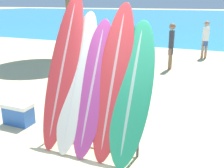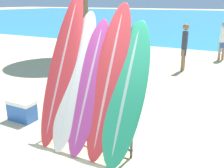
{
  "view_description": "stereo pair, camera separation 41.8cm",
  "coord_description": "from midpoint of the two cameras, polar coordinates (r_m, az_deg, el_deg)",
  "views": [
    {
      "loc": [
        1.35,
        -2.77,
        2.27
      ],
      "look_at": [
        -0.38,
        1.39,
        0.83
      ],
      "focal_mm": 42.0,
      "sensor_mm": 36.0,
      "label": 1
    },
    {
      "loc": [
        1.73,
        -2.59,
        2.27
      ],
      "look_at": [
        -0.38,
        1.39,
        0.83
      ],
      "focal_mm": 42.0,
      "sensor_mm": 36.0,
      "label": 2
    }
  ],
  "objects": [
    {
      "name": "surfboard_slot_0",
      "position": [
        4.38,
        -13.27,
        3.23
      ],
      "size": [
        0.51,
        1.19,
        2.42
      ],
      "color": "red",
      "rests_on": "ground_plane"
    },
    {
      "name": "ocean_water",
      "position": [
        42.1,
        21.14,
        13.41
      ],
      "size": [
        120.0,
        60.0,
        0.01
      ],
      "color": "teal",
      "rests_on": "ground_plane"
    },
    {
      "name": "surfboard_slot_4",
      "position": [
        3.8,
        1.23,
        -1.76
      ],
      "size": [
        0.59,
        1.06,
        2.01
      ],
      "color": "#289E70",
      "rests_on": "ground_plane"
    },
    {
      "name": "surfboard_slot_2",
      "position": [
        4.06,
        -7.13,
        -0.58
      ],
      "size": [
        0.5,
        1.06,
        2.01
      ],
      "color": "#B23D8E",
      "rests_on": "ground_plane"
    },
    {
      "name": "surfboard_slot_3",
      "position": [
        3.93,
        -2.74,
        0.84
      ],
      "size": [
        0.51,
        1.1,
        2.27
      ],
      "color": "red",
      "rests_on": "ground_plane"
    },
    {
      "name": "surfboard_slot_1",
      "position": [
        4.22,
        -10.43,
        0.77
      ],
      "size": [
        0.52,
        1.15,
        2.12
      ],
      "color": "silver",
      "rests_on": "ground_plane"
    },
    {
      "name": "person_mid_beach",
      "position": [
        9.11,
        11.49,
        8.38
      ],
      "size": [
        0.21,
        0.27,
        1.57
      ],
      "rotation": [
        0.0,
        0.0,
        4.73
      ],
      "color": "#846047",
      "rests_on": "ground_plane"
    },
    {
      "name": "cooler_box",
      "position": [
        5.41,
        -21.84,
        -6.02
      ],
      "size": [
        0.56,
        0.31,
        0.42
      ],
      "color": "#2D60B7",
      "rests_on": "ground_plane"
    },
    {
      "name": "surfboard_rack",
      "position": [
        4.21,
        -7.13,
        -8.2
      ],
      "size": [
        1.55,
        0.04,
        0.82
      ],
      "color": "#47474C",
      "rests_on": "ground_plane"
    },
    {
      "name": "person_near_water",
      "position": [
        11.36,
        18.69,
        9.43
      ],
      "size": [
        0.26,
        0.24,
        1.51
      ],
      "rotation": [
        0.0,
        0.0,
        0.59
      ],
      "color": "#A87A5B",
      "rests_on": "ground_plane"
    }
  ]
}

